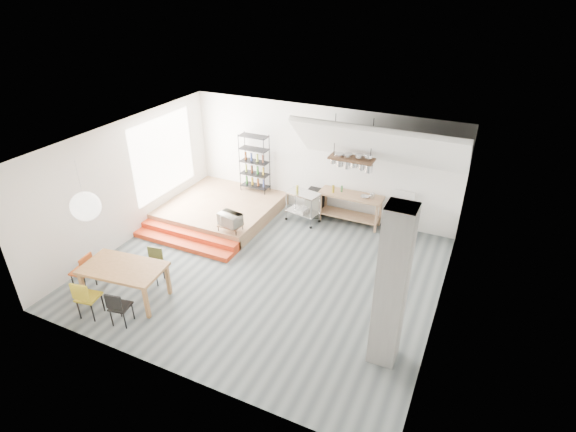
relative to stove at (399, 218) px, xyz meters
The scene contains 26 objects.
floor 4.05m from the stove, 128.38° to the right, with size 8.00×8.00×0.00m, color #4A5356.
wall_back 2.76m from the stove, behind, with size 8.00×0.04×3.20m, color silver.
wall_left 7.31m from the stove, 154.10° to the right, with size 0.04×7.00×3.20m, color silver.
wall_right 3.67m from the stove, 64.58° to the right, with size 0.04×7.00×3.20m, color silver.
ceiling 4.86m from the stove, 128.38° to the right, with size 8.00×7.00×0.02m, color white.
slope_ceiling 2.20m from the stove, 159.90° to the right, with size 4.40×1.80×0.15m, color white.
window_pane 6.82m from the stove, 165.66° to the right, with size 0.02×2.50×2.20m, color white.
platform 5.14m from the stove, 166.98° to the right, with size 3.00×3.00×0.40m, color #986B4C.
step_lower 5.90m from the stove, 148.15° to the right, with size 3.00×0.35×0.13m, color red.
step_upper 5.72m from the stove, 151.14° to the right, with size 3.00×0.35×0.27m, color red.
concrete_column 4.86m from the stove, 80.25° to the right, with size 0.50×0.50×3.20m, color gray.
kitchen_counter 1.41m from the stove, behind, with size 1.80×0.60×0.91m.
stove is the anchor object (origin of this frame).
pot_rack 2.04m from the stove, behind, with size 1.20×0.50×1.43m.
wire_shelving 4.58m from the stove, behind, with size 0.88×0.38×1.80m.
microwave_shelf 4.58m from the stove, 148.33° to the right, with size 0.60×0.40×0.16m.
paper_lantern 7.82m from the stove, 134.61° to the right, with size 0.60×0.60×0.60m, color white.
dining_table 7.17m from the stove, 131.64° to the right, with size 1.87×1.20×0.84m.
chair_mustard 7.98m from the stove, 129.17° to the right, with size 0.48×0.48×0.92m.
chair_black 7.44m from the stove, 125.11° to the right, with size 0.44×0.44×0.83m.
chair_olive 6.50m from the stove, 135.58° to the right, with size 0.44×0.44×0.84m.
chair_red 8.01m from the stove, 136.74° to the right, with size 0.47×0.47×0.90m.
rolling_cart 2.70m from the stove, 169.54° to the right, with size 1.01×0.68×0.92m.
mini_fridge 2.50m from the stove, behind, with size 0.47×0.47×0.79m, color black.
microwave 4.59m from the stove, 148.33° to the right, with size 0.59×0.40×0.33m, color beige.
bowl 1.09m from the stove, behind, with size 0.23×0.23×0.06m, color silver.
Camera 1 is at (4.32, -7.85, 6.39)m, focal length 28.00 mm.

